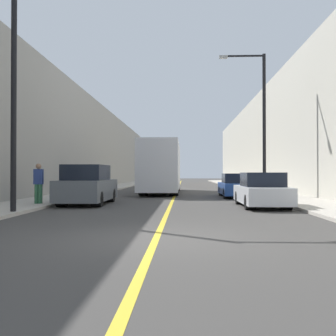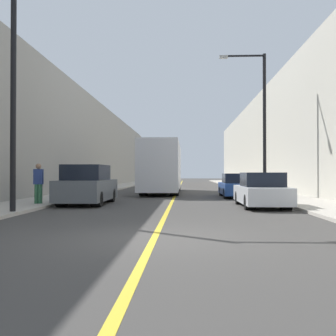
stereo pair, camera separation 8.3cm
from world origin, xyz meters
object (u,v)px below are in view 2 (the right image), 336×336
bus (162,167)px  pedestrian (38,183)px  parked_suv_left (87,186)px  street_lamp_right (261,115)px  street_lamp_left (20,81)px  car_right_mid (237,186)px  car_right_near (261,191)px

bus → pedestrian: 12.75m
parked_suv_left → street_lamp_right: street_lamp_right is taller
street_lamp_left → pedestrian: street_lamp_left is taller
car_right_mid → bus: bearing=134.2°
street_lamp_left → pedestrian: (-0.67, 3.55, -3.69)m
parked_suv_left → pedestrian: size_ratio=2.71×
bus → parked_suv_left: 11.07m
bus → pedestrian: size_ratio=6.55×
parked_suv_left → car_right_mid: bearing=36.5°
parked_suv_left → pedestrian: pedestrian is taller
bus → parked_suv_left: size_ratio=2.41×
street_lamp_left → pedestrian: bearing=100.8°
bus → street_lamp_left: 16.12m
pedestrian → parked_suv_left: bearing=31.2°
parked_suv_left → street_lamp_left: bearing=-104.6°
car_right_mid → street_lamp_right: (1.38, -0.40, 4.25)m
car_right_near → street_lamp_right: 7.83m
parked_suv_left → street_lamp_right: (9.07, 5.28, 4.05)m
pedestrian → car_right_mid: bearing=35.5°
street_lamp_right → pedestrian: 13.30m
parked_suv_left → street_lamp_right: 11.26m
bus → car_right_near: 12.89m
car_right_near → pedestrian: 9.78m
parked_suv_left → car_right_near: bearing=-8.6°
car_right_mid → street_lamp_left: size_ratio=0.58×
car_right_near → car_right_mid: 6.88m
bus → car_right_near: size_ratio=2.56×
street_lamp_left → pedestrian: 5.17m
bus → street_lamp_left: bearing=-105.0°
bus → street_lamp_right: bearing=-40.8°
street_lamp_right → pedestrian: street_lamp_right is taller
parked_suv_left → street_lamp_left: street_lamp_left is taller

